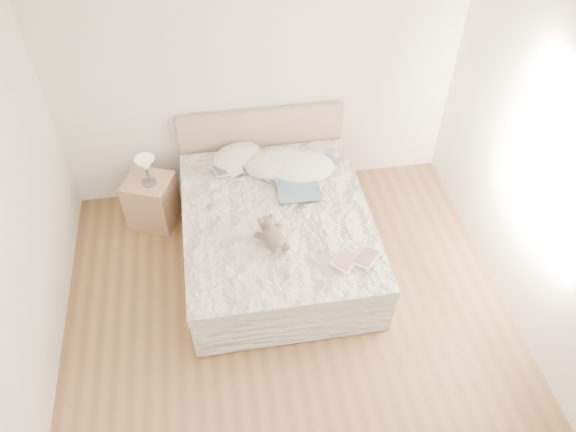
% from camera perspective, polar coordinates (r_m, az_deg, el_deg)
% --- Properties ---
extents(floor, '(4.00, 4.50, 0.00)m').
position_cam_1_polar(floor, '(4.95, 0.89, -13.83)').
color(floor, brown).
rests_on(floor, ground).
extents(ceiling, '(4.00, 4.50, 0.00)m').
position_cam_1_polar(ceiling, '(2.97, 1.49, 13.78)').
color(ceiling, white).
rests_on(ceiling, ground).
extents(wall_back, '(4.00, 0.02, 2.70)m').
position_cam_1_polar(wall_back, '(5.58, -3.04, 13.96)').
color(wall_back, white).
rests_on(wall_back, ground).
extents(wall_right, '(0.02, 4.50, 2.70)m').
position_cam_1_polar(wall_right, '(4.56, 26.70, -0.11)').
color(wall_right, white).
rests_on(wall_right, ground).
extents(window, '(0.02, 1.30, 1.10)m').
position_cam_1_polar(window, '(4.66, 25.30, 3.33)').
color(window, white).
rests_on(window, wall_right).
extents(bed, '(1.72, 2.14, 1.00)m').
position_cam_1_polar(bed, '(5.42, -1.24, -1.39)').
color(bed, tan).
rests_on(bed, floor).
extents(nightstand, '(0.57, 0.54, 0.56)m').
position_cam_1_polar(nightstand, '(5.90, -13.67, 1.46)').
color(nightstand, '#A48060').
rests_on(nightstand, floor).
extents(table_lamp, '(0.25, 0.25, 0.31)m').
position_cam_1_polar(table_lamp, '(5.54, -14.26, 4.96)').
color(table_lamp, '#49443F').
rests_on(table_lamp, nightstand).
extents(pillow_left, '(0.64, 0.58, 0.16)m').
position_cam_1_polar(pillow_left, '(5.73, -5.24, 6.09)').
color(pillow_left, silver).
rests_on(pillow_left, bed).
extents(pillow_middle, '(0.66, 0.48, 0.19)m').
position_cam_1_polar(pillow_middle, '(5.62, -1.22, 5.36)').
color(pillow_middle, silver).
rests_on(pillow_middle, bed).
extents(pillow_right, '(0.69, 0.51, 0.20)m').
position_cam_1_polar(pillow_right, '(5.57, 1.36, 4.96)').
color(pillow_right, white).
rests_on(pillow_right, bed).
extents(blouse, '(0.65, 0.69, 0.03)m').
position_cam_1_polar(blouse, '(5.44, 0.87, 3.61)').
color(blouse, '#3D5675').
rests_on(blouse, bed).
extents(photo_book, '(0.34, 0.28, 0.02)m').
position_cam_1_polar(photo_book, '(5.58, -6.19, 4.62)').
color(photo_book, white).
rests_on(photo_book, bed).
extents(childrens_book, '(0.44, 0.43, 0.02)m').
position_cam_1_polar(childrens_book, '(4.78, 6.93, -4.36)').
color(childrens_book, '#F2E9C6').
rests_on(childrens_book, bed).
extents(teddy_bear, '(0.33, 0.39, 0.18)m').
position_cam_1_polar(teddy_bear, '(4.85, -1.44, -2.65)').
color(teddy_bear, '#61584A').
rests_on(teddy_bear, bed).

